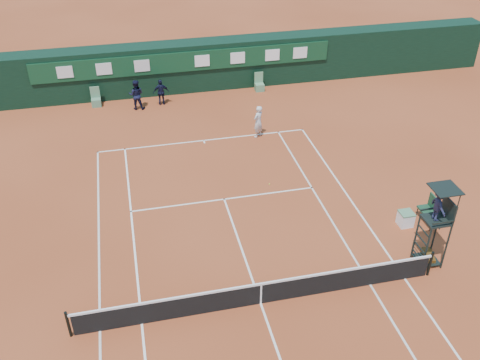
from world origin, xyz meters
name	(u,v)px	position (x,y,z in m)	size (l,w,h in m)	color
ground	(261,303)	(0.00, 0.00, 0.00)	(90.00, 90.00, 0.00)	#A54927
court_lines	(261,303)	(0.00, 0.00, 0.01)	(11.05, 23.85, 0.01)	silver
tennis_net	(261,293)	(0.00, 0.00, 0.51)	(12.90, 0.10, 1.10)	black
back_wall	(184,66)	(0.00, 18.74, 1.51)	(40.00, 1.65, 3.00)	black
linesman_chair_left	(96,101)	(-5.50, 17.48, 0.32)	(0.55, 0.50, 1.15)	#568362
linesman_chair_right	(259,86)	(4.50, 17.48, 0.32)	(0.55, 0.50, 1.15)	#5C8C63
umpire_chair	(438,211)	(6.67, 0.64, 2.46)	(0.96, 0.95, 3.42)	black
player_bench	(433,210)	(8.13, 2.88, 0.60)	(0.55, 1.20, 1.10)	#183C26
tennis_bag	(428,257)	(6.82, 0.75, 0.15)	(0.35, 0.80, 0.30)	black
cooler	(406,219)	(6.98, 2.93, 0.33)	(0.57, 0.57, 0.65)	white
tennis_ball	(269,184)	(2.28, 7.08, 0.03)	(0.06, 0.06, 0.06)	yellow
player	(258,122)	(2.91, 11.70, 0.89)	(0.65, 0.42, 1.77)	silver
ball_kid_left	(136,95)	(-3.15, 16.54, 0.89)	(0.87, 0.68, 1.79)	black
ball_kid_right	(161,92)	(-1.68, 16.79, 0.79)	(0.93, 0.39, 1.58)	black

